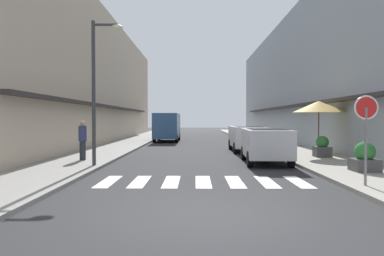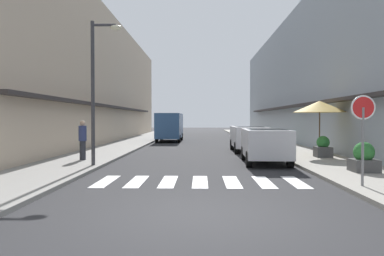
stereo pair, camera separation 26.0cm
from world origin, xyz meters
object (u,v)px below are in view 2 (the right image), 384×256
at_px(delivery_van, 170,125).
at_px(pedestrian_walking_near, 83,139).
at_px(planter_far, 278,137).
at_px(parked_car_mid, 248,136).
at_px(planter_midblock, 323,147).
at_px(planter_corner, 364,158).
at_px(parked_car_near, 265,142).
at_px(round_street_sign, 363,117).
at_px(cafe_umbrella, 320,107).
at_px(street_lamp, 98,78).

bearing_deg(delivery_van, pedestrian_walking_near, -99.19).
xyz_separation_m(planter_far, pedestrian_walking_near, (-10.34, -9.40, 0.34)).
relative_size(parked_car_mid, planter_midblock, 4.31).
height_order(planter_corner, planter_far, planter_far).
bearing_deg(planter_midblock, pedestrian_walking_near, -172.43).
relative_size(parked_car_near, planter_corner, 4.06).
distance_m(planter_midblock, pedestrian_walking_near, 10.89).
xyz_separation_m(delivery_van, planter_far, (7.85, -6.01, -0.73)).
bearing_deg(planter_midblock, delivery_van, 120.69).
relative_size(round_street_sign, cafe_umbrella, 0.91).
bearing_deg(planter_midblock, round_street_sign, -100.62).
xyz_separation_m(parked_car_mid, planter_midblock, (2.95, -4.11, -0.36)).
height_order(delivery_van, planter_corner, delivery_van).
relative_size(round_street_sign, planter_corner, 2.40).
height_order(cafe_umbrella, pedestrian_walking_near, cafe_umbrella).
xyz_separation_m(delivery_van, pedestrian_walking_near, (-2.49, -15.41, -0.39)).
height_order(parked_car_near, pedestrian_walking_near, pedestrian_walking_near).
distance_m(delivery_van, street_lamp, 17.35).
relative_size(planter_far, pedestrian_walking_near, 0.67).
bearing_deg(planter_corner, planter_midblock, 87.70).
height_order(round_street_sign, street_lamp, street_lamp).
relative_size(parked_car_near, parked_car_mid, 0.96).
relative_size(parked_car_near, planter_far, 3.58).
height_order(parked_car_near, planter_midblock, parked_car_near).
height_order(parked_car_near, cafe_umbrella, cafe_umbrella).
xyz_separation_m(street_lamp, planter_far, (9.18, 11.17, -2.79)).
distance_m(parked_car_near, delivery_van, 16.49).
xyz_separation_m(parked_car_near, planter_corner, (2.76, -3.15, -0.35)).
distance_m(delivery_van, round_street_sign, 22.53).
relative_size(cafe_umbrella, pedestrian_walking_near, 1.55).
distance_m(delivery_van, pedestrian_walking_near, 15.61).
bearing_deg(street_lamp, round_street_sign, -27.45).
height_order(round_street_sign, planter_far, round_street_sign).
bearing_deg(cafe_umbrella, delivery_van, 121.80).
bearing_deg(delivery_van, parked_car_mid, -61.57).
xyz_separation_m(delivery_van, planter_midblock, (8.29, -13.97, -0.84)).
bearing_deg(street_lamp, pedestrian_walking_near, 123.24).
bearing_deg(planter_midblock, planter_far, 93.18).
bearing_deg(round_street_sign, planter_midblock, 79.38).
height_order(parked_car_near, round_street_sign, round_street_sign).
bearing_deg(parked_car_near, round_street_sign, -75.17).
distance_m(planter_corner, planter_midblock, 4.77).
xyz_separation_m(parked_car_mid, planter_corner, (2.76, -8.87, -0.35)).
relative_size(parked_car_near, cafe_umbrella, 1.54).
xyz_separation_m(round_street_sign, street_lamp, (-8.23, 4.27, 1.52)).
distance_m(round_street_sign, street_lamp, 9.39).
bearing_deg(parked_car_mid, pedestrian_walking_near, -144.74).
xyz_separation_m(street_lamp, pedestrian_walking_near, (-1.16, 1.77, -2.46)).
xyz_separation_m(delivery_van, street_lamp, (-1.33, -17.17, 2.07)).
relative_size(delivery_van, planter_midblock, 5.51).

